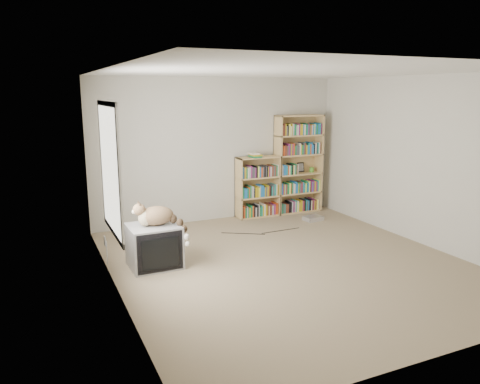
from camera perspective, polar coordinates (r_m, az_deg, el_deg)
name	(u,v)px	position (r m, az deg, el deg)	size (l,w,h in m)	color
floor	(289,263)	(6.38, 5.98, -8.63)	(4.50, 5.00, 0.01)	gray
wall_back	(218,150)	(8.28, -2.64, 5.15)	(4.50, 0.02, 2.50)	beige
wall_front	(449,218)	(4.16, 24.11, -2.96)	(4.50, 0.02, 2.50)	beige
wall_left	(113,186)	(5.29, -15.24, 0.73)	(0.02, 5.00, 2.50)	beige
wall_right	(422,161)	(7.45, 21.33, 3.54)	(0.02, 5.00, 2.50)	beige
ceiling	(293,71)	(5.97, 6.53, 14.40)	(4.50, 5.00, 0.02)	white
window	(110,169)	(5.46, -15.55, 2.66)	(0.02, 1.22, 1.52)	white
crt_tv	(154,246)	(6.27, -10.46, -6.48)	(0.66, 0.60, 0.56)	gray
cat	(161,219)	(6.13, -9.65, -3.20)	(0.67, 0.51, 0.55)	#3C2518
bookcase_tall	(298,167)	(8.90, 7.06, 3.10)	(0.92, 0.30, 1.84)	tan
bookcase_short	(258,189)	(8.56, 2.16, 0.36)	(0.81, 0.30, 1.11)	tan
book_stack	(254,155)	(8.36, 1.77, 4.54)	(0.20, 0.26, 0.08)	#BD4319
green_mug	(311,170)	(9.05, 8.68, 2.72)	(0.09, 0.09, 0.09)	#51992B
framed_print	(301,167)	(9.03, 7.40, 3.03)	(0.14, 0.01, 0.18)	black
dvd_player	(313,218)	(8.48, 8.91, -3.18)	(0.33, 0.23, 0.07)	silver
wall_outlet	(105,241)	(6.47, -16.15, -5.77)	(0.01, 0.08, 0.13)	silver
floor_cables	(261,235)	(7.54, 2.52, -5.24)	(1.20, 0.70, 0.01)	black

